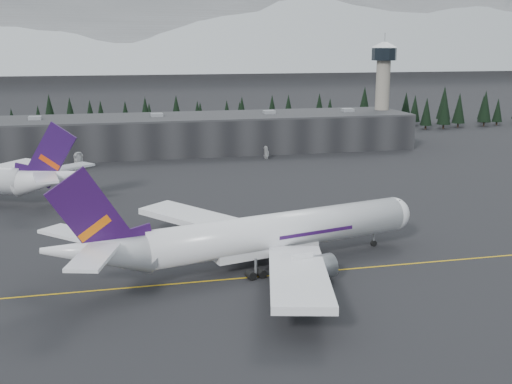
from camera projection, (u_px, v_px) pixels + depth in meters
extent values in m
plane|color=black|center=(284.00, 270.00, 107.66)|extent=(1400.00, 1400.00, 0.00)
cube|color=gold|center=(287.00, 274.00, 105.76)|extent=(400.00, 0.40, 0.02)
cube|color=black|center=(186.00, 135.00, 224.70)|extent=(160.00, 30.00, 12.00)
cube|color=#333335|center=(186.00, 117.00, 223.27)|extent=(160.00, 30.00, 0.60)
cylinder|color=gray|center=(382.00, 101.00, 242.32)|extent=(5.20, 5.20, 32.00)
cylinder|color=black|center=(384.00, 54.00, 238.41)|extent=(9.20, 9.20, 4.50)
cone|color=silver|center=(385.00, 45.00, 237.63)|extent=(10.00, 10.00, 2.00)
cube|color=black|center=(174.00, 119.00, 259.41)|extent=(360.00, 20.00, 15.00)
cylinder|color=white|center=(281.00, 231.00, 110.17)|extent=(48.47, 17.67, 6.31)
sphere|color=white|center=(393.00, 214.00, 120.97)|extent=(6.31, 6.31, 6.31)
cone|color=white|center=(98.00, 252.00, 95.87)|extent=(18.65, 10.34, 9.13)
cube|color=white|center=(210.00, 222.00, 121.83)|extent=(25.90, 27.56, 2.70)
cylinder|color=#969A9F|center=(253.00, 234.00, 120.05)|extent=(7.59, 5.51, 3.99)
cube|color=white|center=(298.00, 276.00, 93.63)|extent=(15.38, 30.62, 2.70)
cylinder|color=#969A9F|center=(314.00, 268.00, 101.85)|extent=(7.59, 5.51, 3.99)
cube|color=#2C0F46|center=(92.00, 218.00, 94.42)|extent=(13.06, 3.69, 15.66)
cube|color=orange|center=(94.00, 228.00, 94.87)|extent=(5.12, 1.79, 3.86)
cube|color=white|center=(74.00, 234.00, 100.05)|extent=(11.42, 11.62, 0.53)
cube|color=white|center=(93.00, 257.00, 89.13)|extent=(7.77, 12.42, 0.53)
cylinder|color=black|center=(374.00, 238.00, 120.04)|extent=(0.53, 0.53, 3.15)
cylinder|color=black|center=(231.00, 252.00, 111.93)|extent=(0.53, 0.53, 3.15)
cylinder|color=black|center=(256.00, 269.00, 103.74)|extent=(0.53, 0.53, 3.15)
cone|color=white|center=(50.00, 178.00, 148.42)|extent=(18.74, 12.31, 9.13)
cube|color=#250E41|center=(50.00, 155.00, 147.14)|extent=(12.59, 5.35, 15.65)
cube|color=#C1380B|center=(50.00, 162.00, 147.53)|extent=(4.99, 2.42, 3.85)
cube|color=white|center=(46.00, 178.00, 141.72)|extent=(6.41, 12.14, 0.53)
cube|color=white|center=(69.00, 167.00, 153.89)|extent=(11.99, 10.91, 0.53)
imported|color=silver|center=(79.00, 168.00, 192.26)|extent=(4.93, 6.17, 1.56)
imported|color=silver|center=(267.00, 157.00, 211.33)|extent=(4.50, 2.24, 1.47)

